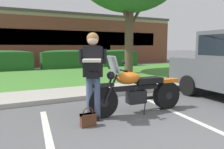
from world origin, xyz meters
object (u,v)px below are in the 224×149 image
at_px(rider_person, 93,69).
at_px(hedge_center_left, 3,61).
at_px(motorcycle, 140,90).
at_px(brick_building, 41,40).
at_px(hedge_right, 118,58).
at_px(hedge_center_right, 68,59).
at_px(handbag, 88,119).

relative_size(rider_person, hedge_center_left, 0.52).
xyz_separation_m(motorcycle, brick_building, (0.64, 16.64, 1.54)).
relative_size(rider_person, hedge_right, 0.62).
relative_size(hedge_center_right, hedge_right, 1.22).
bearing_deg(hedge_center_left, brick_building, 63.19).
bearing_deg(hedge_center_left, hedge_right, -0.00).
distance_m(motorcycle, hedge_right, 11.50).
xyz_separation_m(handbag, hedge_right, (6.39, 10.64, 0.51)).
bearing_deg(brick_building, handbag, -96.62).
bearing_deg(hedge_right, hedge_center_left, 180.00).
bearing_deg(brick_building, hedge_right, -55.01).
height_order(motorcycle, brick_building, brick_building).
xyz_separation_m(hedge_center_left, hedge_right, (7.61, -0.00, 0.00)).
height_order(handbag, hedge_center_right, hedge_center_right).
distance_m(rider_person, hedge_right, 12.04).
xyz_separation_m(rider_person, brick_building, (1.74, 16.65, 1.02)).
xyz_separation_m(rider_person, hedge_center_left, (-1.45, 10.33, -0.36)).
distance_m(hedge_center_left, brick_building, 7.21).
bearing_deg(handbag, hedge_right, 59.03).
bearing_deg(hedge_center_right, motorcycle, -96.93).
distance_m(motorcycle, hedge_center_right, 10.40).
height_order(motorcycle, handbag, motorcycle).
distance_m(handbag, hedge_right, 12.42).
bearing_deg(brick_building, motorcycle, -92.21).
bearing_deg(brick_building, hedge_center_right, -84.44).
height_order(hedge_center_right, hedge_right, same).
height_order(motorcycle, hedge_center_left, motorcycle).
distance_m(hedge_center_right, brick_building, 6.49).
height_order(handbag, hedge_right, hedge_right).
height_order(rider_person, hedge_center_left, rider_person).
bearing_deg(hedge_center_right, rider_person, -102.84).
bearing_deg(hedge_center_left, rider_person, -82.02).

